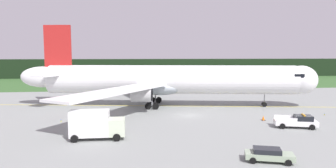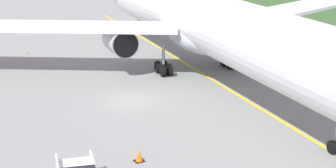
{
  "view_description": "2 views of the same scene",
  "coord_description": "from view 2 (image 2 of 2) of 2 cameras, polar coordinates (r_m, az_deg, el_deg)",
  "views": [
    {
      "loc": [
        -9.08,
        -48.56,
        10.28
      ],
      "look_at": [
        -2.42,
        8.51,
        4.47
      ],
      "focal_mm": 32.13,
      "sensor_mm": 36.0,
      "label": 1
    },
    {
      "loc": [
        39.15,
        -19.41,
        14.56
      ],
      "look_at": [
        5.72,
        0.29,
        2.91
      ],
      "focal_mm": 59.34,
      "sensor_mm": 36.0,
      "label": 2
    }
  ],
  "objects": [
    {
      "name": "ground",
      "position": [
        46.07,
        -3.93,
        -1.75
      ],
      "size": [
        320.0,
        320.0,
        0.0
      ],
      "primitive_type": "plane",
      "color": "gray"
    },
    {
      "name": "taxiway_centerline_main",
      "position": [
        52.14,
        4.57,
        0.45
      ],
      "size": [
        75.6,
        12.47,
        0.01
      ],
      "primitive_type": "cube",
      "rotation": [
        0.0,
        0.0,
        -0.16
      ],
      "color": "yellow",
      "rests_on": "ground"
    },
    {
      "name": "airliner",
      "position": [
        51.43,
        4.43,
        6.11
      ],
      "size": [
        58.1,
        49.62,
        15.87
      ],
      "color": "white",
      "rests_on": "ground"
    },
    {
      "name": "apron_cone",
      "position": [
        34.81,
        -2.98,
        -7.37
      ],
      "size": [
        0.6,
        0.6,
        0.75
      ],
      "color": "black",
      "rests_on": "ground"
    },
    {
      "name": "taxiway_edge_light_west",
      "position": [
        63.13,
        -14.19,
        3.06
      ],
      "size": [
        0.12,
        0.12,
        0.38
      ],
      "color": "yellow",
      "rests_on": "ground"
    }
  ]
}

